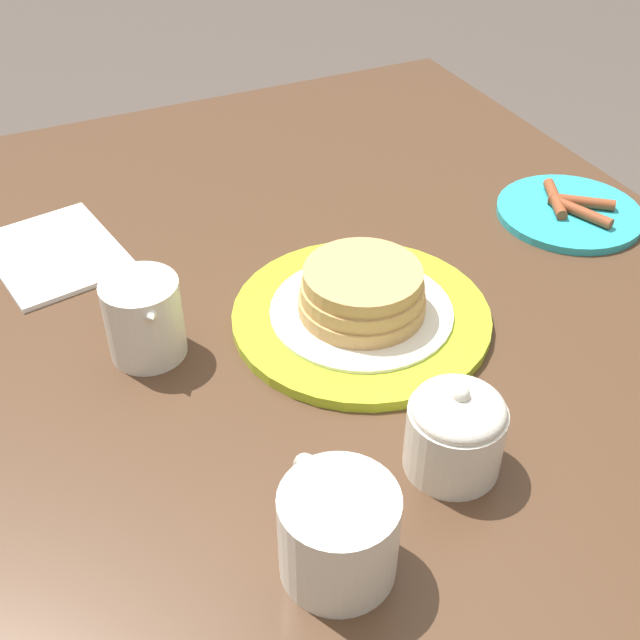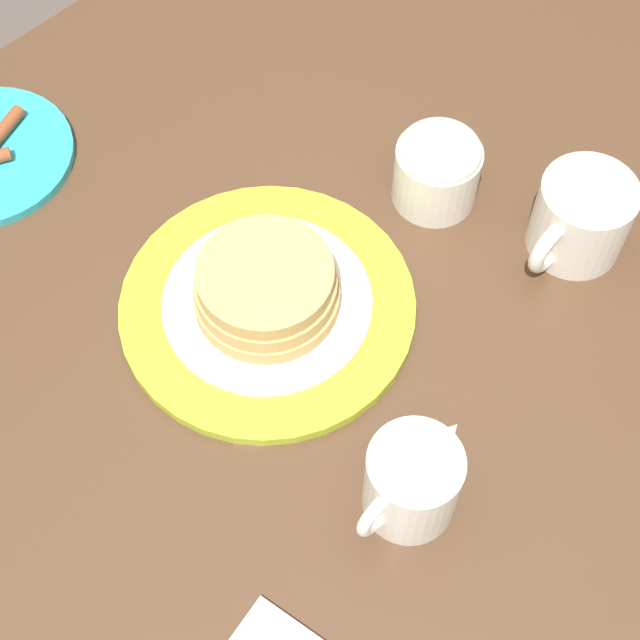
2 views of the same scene
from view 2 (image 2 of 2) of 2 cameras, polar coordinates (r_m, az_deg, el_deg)
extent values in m
plane|color=#51473F|center=(1.61, -0.14, -13.36)|extent=(8.00, 8.00, 0.00)
cube|color=#4C3321|center=(0.93, -0.24, 0.33)|extent=(1.31, 0.97, 0.03)
cube|color=#4C3321|center=(1.68, 3.92, 14.98)|extent=(0.07, 0.07, 0.72)
cylinder|color=#AAC628|center=(0.91, -3.07, 0.78)|extent=(0.28, 0.28, 0.01)
cylinder|color=white|center=(0.90, -3.09, 1.05)|extent=(0.19, 0.19, 0.00)
cylinder|color=tan|center=(0.90, -3.12, 1.40)|extent=(0.13, 0.13, 0.02)
cylinder|color=tan|center=(0.88, -3.17, 1.98)|extent=(0.13, 0.13, 0.02)
cylinder|color=tan|center=(0.87, -3.22, 2.59)|extent=(0.12, 0.12, 0.02)
cylinder|color=silver|center=(0.96, 14.97, 5.81)|extent=(0.09, 0.09, 0.08)
torus|color=silver|center=(0.93, 13.33, 4.25)|extent=(0.06, 0.01, 0.06)
cylinder|color=#472819|center=(0.93, 15.44, 7.06)|extent=(0.08, 0.08, 0.00)
cylinder|color=silver|center=(0.80, 5.37, -9.38)|extent=(0.08, 0.08, 0.09)
cone|color=silver|center=(0.78, 7.27, -6.83)|extent=(0.04, 0.03, 0.04)
torus|color=silver|center=(0.78, 3.49, -11.07)|extent=(0.05, 0.01, 0.05)
cylinder|color=silver|center=(0.97, 6.79, 8.42)|extent=(0.08, 0.08, 0.07)
ellipsoid|color=silver|center=(0.95, 7.01, 9.78)|extent=(0.08, 0.08, 0.03)
sphere|color=silver|center=(0.93, 7.12, 10.45)|extent=(0.02, 0.02, 0.02)
camera|label=1|loc=(0.92, 47.14, 29.12)|focal=45.00mm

